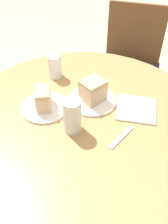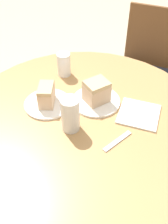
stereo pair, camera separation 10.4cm
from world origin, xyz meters
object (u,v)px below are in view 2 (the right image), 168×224
Objects in this scene: plate_far at (48,104)px; glass_water at (64,65)px; cake_slice_near at (96,91)px; glass_lemonade at (70,116)px; chair at (146,73)px; cake_slice_far at (46,95)px; plate_near at (95,101)px.

plate_far is 1.77× the size of glass_water.
glass_lemonade is (-0.02, -0.19, 0.01)m from cake_slice_near.
chair is 0.77m from glass_water.
cake_slice_far is 0.23m from glass_water.
chair reaches higher than cake_slice_far.
plate_near is 1.44× the size of glass_lemonade.
chair is 0.84m from cake_slice_near.
glass_water is at bearing 101.34° from cake_slice_far.
plate_far is at bearing -148.28° from cake_slice_near.
chair is 0.96m from cake_slice_far.
glass_lemonade is at bearing -96.22° from plate_near.
glass_water is (-0.05, 0.23, -0.00)m from cake_slice_far.
cake_slice_near is 1.11× the size of glass_water.
cake_slice_far is at bearing -148.28° from cake_slice_near.
glass_water is at bearing 151.45° from cake_slice_near.
cake_slice_near is (0.18, 0.11, 0.05)m from plate_far.
cake_slice_near is at bearing -28.55° from glass_water.
chair is 4.35× the size of plate_far.
plate_far is 1.79× the size of cake_slice_far.
cake_slice_far is (0.00, -0.00, 0.05)m from plate_far.
glass_water reaches higher than plate_far.
plate_far is 0.21m from cake_slice_near.
glass_lemonade reaches higher than chair.
chair is at bearing 85.77° from cake_slice_near.
cake_slice_near reaches higher than plate_far.
plate_near is 1.85× the size of glass_water.
chair is 1.01m from glass_lemonade.
plate_near is 1.67× the size of cake_slice_near.
plate_near is at bearing 66.37° from cake_slice_near.
plate_far is at bearing -109.08° from chair.
cake_slice_far is 0.17m from glass_lemonade.
plate_near is 1.04× the size of plate_far.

